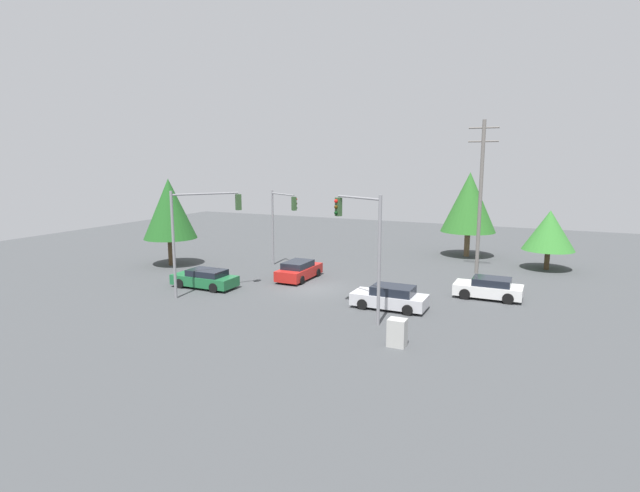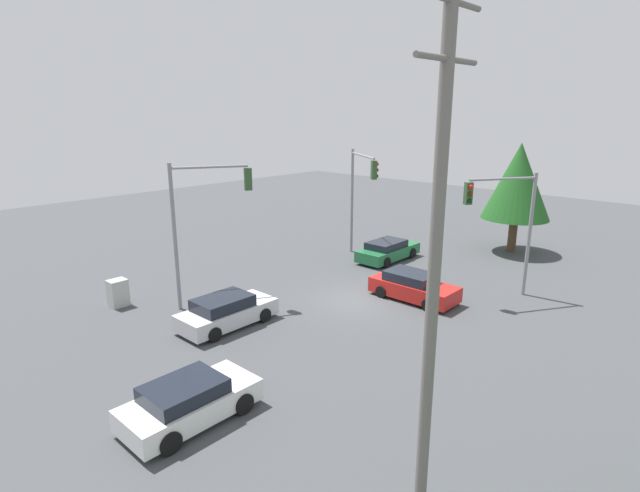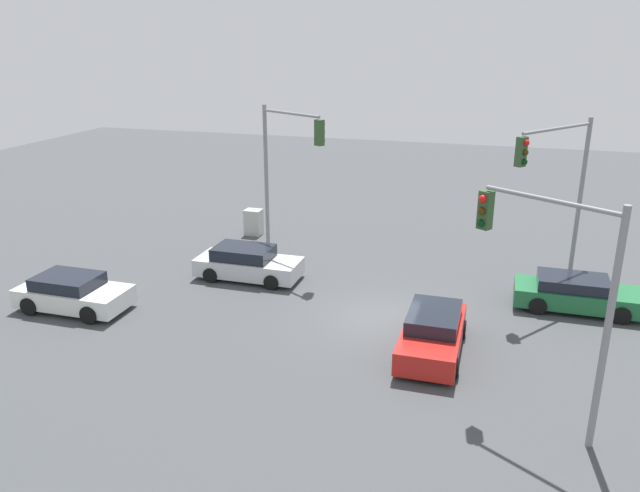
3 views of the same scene
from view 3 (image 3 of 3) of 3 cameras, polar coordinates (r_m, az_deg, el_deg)
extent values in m
plane|color=#424447|center=(23.13, 5.68, -6.64)|extent=(80.00, 80.00, 0.00)
cube|color=silver|center=(26.70, -6.52, -1.87)|extent=(4.42, 1.86, 0.71)
cube|color=black|center=(26.58, -7.01, -0.60)|extent=(2.43, 1.64, 0.51)
cylinder|color=black|center=(27.07, -3.10, -1.97)|extent=(0.63, 0.22, 0.63)
cylinder|color=black|center=(25.53, -4.45, -3.32)|extent=(0.63, 0.22, 0.63)
cylinder|color=black|center=(28.06, -8.38, -1.38)|extent=(0.63, 0.22, 0.63)
cylinder|color=black|center=(26.58, -9.97, -2.63)|extent=(0.63, 0.22, 0.63)
cube|color=silver|center=(25.34, -21.55, -4.28)|extent=(4.18, 1.92, 0.70)
cube|color=black|center=(25.26, -22.08, -3.00)|extent=(2.30, 1.69, 0.46)
cylinder|color=black|center=(25.34, -17.93, -4.33)|extent=(0.69, 0.22, 0.69)
cylinder|color=black|center=(24.00, -20.35, -5.92)|extent=(0.69, 0.22, 0.69)
cylinder|color=black|center=(26.84, -22.51, -3.57)|extent=(0.69, 0.22, 0.69)
cylinder|color=black|center=(25.58, -25.03, -5.01)|extent=(0.69, 0.22, 0.69)
cube|color=#1E6638|center=(25.50, 22.48, -4.29)|extent=(4.60, 1.85, 0.68)
cube|color=black|center=(25.28, 22.12, -3.09)|extent=(2.53, 1.63, 0.43)
cylinder|color=black|center=(26.59, 25.33, -4.21)|extent=(0.66, 0.22, 0.66)
cylinder|color=black|center=(24.98, 25.85, -5.73)|extent=(0.66, 0.22, 0.66)
cylinder|color=black|center=(26.26, 19.19, -3.68)|extent=(0.66, 0.22, 0.66)
cylinder|color=black|center=(24.63, 19.29, -5.19)|extent=(0.66, 0.22, 0.66)
cube|color=red|center=(20.85, 10.21, -8.18)|extent=(1.85, 4.37, 0.75)
cube|color=black|center=(20.78, 10.38, -6.41)|extent=(1.62, 2.41, 0.47)
cylinder|color=black|center=(19.71, 12.25, -10.80)|extent=(0.22, 0.62, 0.62)
cylinder|color=black|center=(19.86, 7.14, -10.23)|extent=(0.22, 0.62, 0.62)
cylinder|color=black|center=(22.11, 12.88, -7.42)|extent=(0.22, 0.62, 0.62)
cylinder|color=black|center=(22.25, 8.36, -6.95)|extent=(0.22, 0.62, 0.62)
cylinder|color=gray|center=(27.45, 22.63, 3.70)|extent=(0.18, 0.18, 6.86)
cylinder|color=gray|center=(24.99, 20.98, 10.01)|extent=(2.63, 3.66, 0.12)
cube|color=#2D4C28|center=(23.25, 17.91, 8.20)|extent=(0.42, 0.44, 1.05)
sphere|color=red|center=(23.10, 18.35, 8.94)|extent=(0.22, 0.22, 0.22)
sphere|color=#392605|center=(23.16, 18.27, 8.13)|extent=(0.22, 0.22, 0.22)
sphere|color=black|center=(23.22, 18.18, 7.31)|extent=(0.22, 0.22, 0.22)
cylinder|color=gray|center=(16.44, 24.75, -7.27)|extent=(0.18, 0.18, 6.31)
cylinder|color=gray|center=(16.23, 20.36, 3.93)|extent=(3.15, 2.05, 0.12)
cube|color=#2D4C28|center=(17.29, 14.89, 3.20)|extent=(0.44, 0.42, 1.05)
sphere|color=red|center=(17.07, 14.65, 4.19)|extent=(0.22, 0.22, 0.22)
sphere|color=#392605|center=(17.15, 14.56, 3.10)|extent=(0.22, 0.22, 0.22)
sphere|color=black|center=(17.24, 14.47, 2.03)|extent=(0.22, 0.22, 0.22)
cylinder|color=gray|center=(28.85, -4.92, 5.88)|extent=(0.18, 0.18, 6.98)
cylinder|color=gray|center=(26.98, -2.70, 12.02)|extent=(3.12, 1.81, 0.12)
cube|color=#2D4C28|center=(25.78, -0.06, 10.32)|extent=(0.43, 0.41, 1.05)
sphere|color=red|center=(25.86, 0.22, 11.10)|extent=(0.22, 0.22, 0.22)
sphere|color=#392605|center=(25.90, 0.22, 10.36)|extent=(0.22, 0.22, 0.22)
sphere|color=black|center=(25.95, 0.22, 9.63)|extent=(0.22, 0.22, 0.22)
cube|color=#B2B2AD|center=(32.51, -6.09, 2.18)|extent=(0.85, 0.70, 1.33)
camera|label=1|loc=(53.97, -3.41, 17.50)|focal=28.00mm
camera|label=2|loc=(23.16, -58.99, 8.12)|focal=28.00mm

